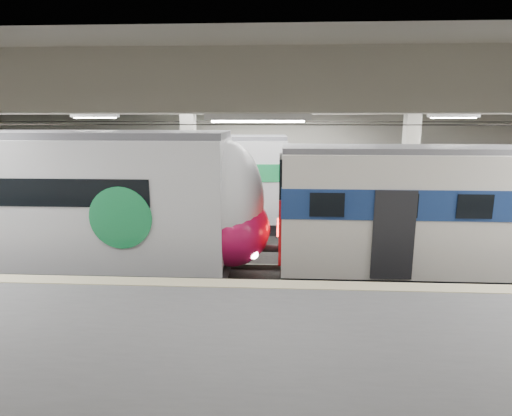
{
  "coord_description": "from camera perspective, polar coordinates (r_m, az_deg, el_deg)",
  "views": [
    {
      "loc": [
        0.34,
        -12.63,
        4.98
      ],
      "look_at": [
        -0.42,
        1.0,
        2.0
      ],
      "focal_mm": 30.0,
      "sensor_mm": 36.0,
      "label": 1
    }
  ],
  "objects": [
    {
      "name": "far_train",
      "position": [
        19.33,
        -15.22,
        3.4
      ],
      "size": [
        12.84,
        3.23,
        4.11
      ],
      "rotation": [
        0.0,
        0.0,
        0.05
      ],
      "color": "silver",
      "rests_on": "ground"
    },
    {
      "name": "modern_emu",
      "position": [
        14.54,
        -24.16,
        0.25
      ],
      "size": [
        13.97,
        2.88,
        4.5
      ],
      "color": "silver",
      "rests_on": "ground"
    },
    {
      "name": "station_hall",
      "position": [
        11.03,
        1.41,
        3.26
      ],
      "size": [
        36.0,
        24.0,
        5.75
      ],
      "color": "black",
      "rests_on": "ground"
    },
    {
      "name": "older_rer",
      "position": [
        14.3,
        28.25,
        -0.6
      ],
      "size": [
        12.24,
        2.7,
        4.09
      ],
      "color": "beige",
      "rests_on": "ground"
    }
  ]
}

